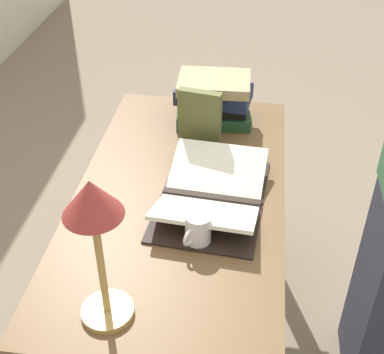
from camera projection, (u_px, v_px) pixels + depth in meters
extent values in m
plane|color=gray|center=(182.00, 335.00, 2.15)|extent=(12.00, 12.00, 0.00)
cube|color=brown|center=(180.00, 198.00, 1.73)|extent=(1.28, 0.67, 0.03)
cube|color=brown|center=(264.00, 185.00, 2.38)|extent=(0.06, 0.06, 0.70)
cube|color=brown|center=(139.00, 174.00, 2.44)|extent=(0.06, 0.06, 0.70)
cube|color=black|center=(211.00, 198.00, 1.68)|extent=(0.05, 0.31, 0.02)
cube|color=black|center=(204.00, 225.00, 1.59)|extent=(0.25, 0.34, 0.01)
cube|color=black|center=(218.00, 177.00, 1.78)|extent=(0.25, 0.34, 0.01)
cube|color=silver|center=(205.00, 213.00, 1.58)|extent=(0.23, 0.32, 0.08)
cube|color=silver|center=(218.00, 170.00, 1.75)|extent=(0.23, 0.32, 0.08)
cube|color=#234C2D|center=(213.00, 116.00, 2.06)|extent=(0.20, 0.30, 0.05)
cube|color=black|center=(214.00, 106.00, 2.03)|extent=(0.19, 0.25, 0.04)
cube|color=#1E284C|center=(214.00, 94.00, 2.00)|extent=(0.19, 0.29, 0.06)
cube|color=tan|center=(214.00, 83.00, 1.98)|extent=(0.20, 0.27, 0.04)
cube|color=brown|center=(200.00, 121.00, 1.86)|extent=(0.06, 0.15, 0.23)
cylinder|color=tan|center=(108.00, 311.00, 1.33)|extent=(0.13, 0.13, 0.02)
cylinder|color=tan|center=(101.00, 265.00, 1.23)|extent=(0.02, 0.02, 0.31)
cone|color=#99332D|center=(91.00, 198.00, 1.11)|extent=(0.13, 0.13, 0.09)
cylinder|color=white|center=(198.00, 229.00, 1.51)|extent=(0.07, 0.07, 0.10)
torus|color=white|center=(189.00, 237.00, 1.48)|extent=(0.05, 0.03, 0.05)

